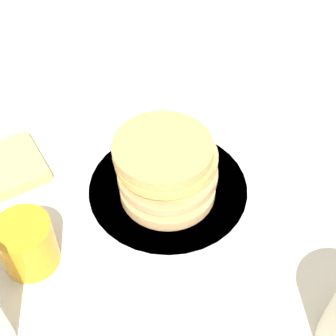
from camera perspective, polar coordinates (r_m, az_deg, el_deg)
ground_plane at (r=0.72m, az=2.91°, el=-2.83°), size 4.00×4.00×0.00m
plate at (r=0.71m, az=0.00°, el=-2.53°), size 0.26×0.26×0.01m
pancake_stack at (r=0.67m, az=-0.13°, el=0.07°), size 0.15×0.16×0.09m
juice_glass at (r=0.64m, az=-16.80°, el=-8.86°), size 0.08×0.08×0.08m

